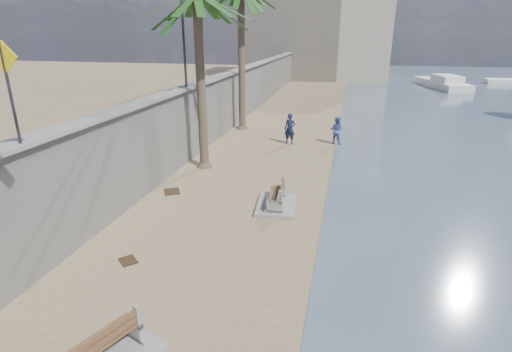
{
  "coord_description": "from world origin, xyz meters",
  "views": [
    {
      "loc": [
        2.58,
        -6.2,
        6.14
      ],
      "look_at": [
        -0.5,
        7.0,
        1.2
      ],
      "focal_mm": 28.0,
      "sensor_mm": 36.0,
      "label": 1
    }
  ],
  "objects_px": {
    "bench_far": "(276,197)",
    "yacht_far": "(441,84)",
    "person_b": "(337,129)",
    "bench_near": "(98,350)",
    "person_a": "(290,127)"
  },
  "relations": [
    {
      "from": "bench_near",
      "to": "person_a",
      "type": "xyz_separation_m",
      "value": [
        1.13,
        16.98,
        0.6
      ]
    },
    {
      "from": "bench_far",
      "to": "yacht_far",
      "type": "xyz_separation_m",
      "value": [
        12.52,
        36.89,
        -0.02
      ]
    },
    {
      "from": "person_b",
      "to": "person_a",
      "type": "bearing_deg",
      "value": 32.78
    },
    {
      "from": "bench_near",
      "to": "yacht_far",
      "type": "bearing_deg",
      "value": 72.19
    },
    {
      "from": "bench_far",
      "to": "yacht_far",
      "type": "relative_size",
      "value": 0.22
    },
    {
      "from": "bench_far",
      "to": "person_b",
      "type": "height_order",
      "value": "person_b"
    },
    {
      "from": "bench_near",
      "to": "yacht_far",
      "type": "height_order",
      "value": "yacht_far"
    },
    {
      "from": "bench_near",
      "to": "person_b",
      "type": "distance_m",
      "value": 17.99
    },
    {
      "from": "yacht_far",
      "to": "person_a",
      "type": "bearing_deg",
      "value": 141.48
    },
    {
      "from": "person_b",
      "to": "yacht_far",
      "type": "xyz_separation_m",
      "value": [
        10.75,
        27.48,
        -0.53
      ]
    },
    {
      "from": "bench_near",
      "to": "person_a",
      "type": "height_order",
      "value": "person_a"
    },
    {
      "from": "bench_near",
      "to": "bench_far",
      "type": "distance_m",
      "value": 8.41
    },
    {
      "from": "person_a",
      "to": "bench_far",
      "type": "bearing_deg",
      "value": -75.45
    },
    {
      "from": "bench_near",
      "to": "person_a",
      "type": "bearing_deg",
      "value": 86.2
    },
    {
      "from": "person_a",
      "to": "yacht_far",
      "type": "bearing_deg",
      "value": 73.73
    }
  ]
}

